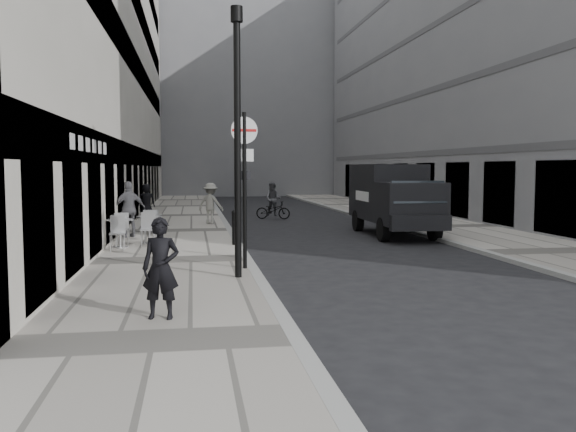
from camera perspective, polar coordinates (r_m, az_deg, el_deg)
name	(u,v)px	position (r m, az deg, el deg)	size (l,w,h in m)	color
ground	(338,417)	(6.54, 4.67, -18.23)	(120.00, 120.00, 0.00)	black
sidewalk	(178,232)	(23.99, -10.26, -1.45)	(4.00, 60.00, 0.12)	#AAA49A
far_sidewalk	(446,227)	(26.15, 14.61, -1.04)	(4.00, 60.00, 0.12)	#AAA49A
building_left	(92,30)	(31.37, -17.85, 16.22)	(4.00, 45.00, 18.00)	silver
building_right	(490,24)	(34.86, 18.36, 16.68)	(6.00, 45.00, 20.00)	slate
building_far	(221,83)	(62.50, -6.33, 12.29)	(24.00, 16.00, 22.00)	slate
walking_man	(161,268)	(9.94, -11.82, -4.80)	(0.59, 0.39, 1.63)	black
sign_post	(244,169)	(14.54, -4.10, 4.41)	(0.64, 0.14, 3.72)	black
lamppost	(237,129)	(13.38, -4.76, 8.14)	(0.26, 0.26, 5.85)	black
bollard_near	(234,229)	(19.15, -5.07, -1.18)	(0.14, 0.14, 1.02)	black
bollard_far	(237,239)	(16.51, -4.79, -2.20)	(0.13, 0.13, 0.95)	black
panel_van	(392,195)	(23.21, 9.75, 1.91)	(2.22, 5.69, 2.66)	black
cyclist	(273,205)	(30.06, -1.41, 1.07)	(1.80, 1.12, 1.83)	black
pedestrian_a	(129,209)	(21.83, -14.63, 0.61)	(1.14, 0.48, 1.95)	#59595E
pedestrian_b	(211,203)	(26.39, -7.25, 1.17)	(1.14, 0.65, 1.76)	gray
pedestrian_c	(146,201)	(29.85, -13.11, 1.38)	(0.81, 0.53, 1.66)	black
cafe_table_near	(149,227)	(19.87, -12.86, -1.03)	(0.80, 1.81, 1.03)	#ACACAE
cafe_table_mid	(120,231)	(19.04, -15.44, -1.35)	(0.79, 1.78, 1.01)	silver
cafe_table_far	(154,222)	(23.32, -12.46, -0.51)	(0.62, 1.40, 0.80)	#ADADAF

